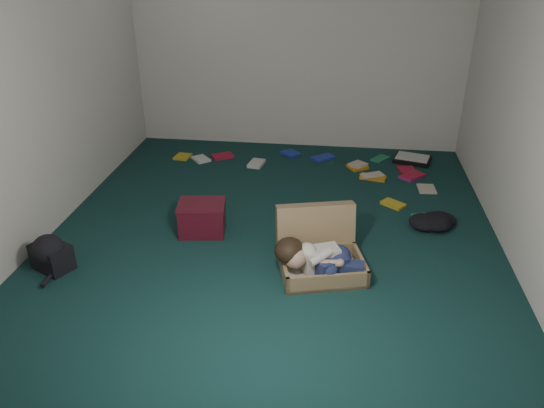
# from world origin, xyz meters

# --- Properties ---
(floor) EXTENTS (4.50, 4.50, 0.00)m
(floor) POSITION_xyz_m (0.00, 0.00, 0.00)
(floor) COLOR #123534
(floor) RESTS_ON ground
(wall_back) EXTENTS (4.50, 0.00, 4.50)m
(wall_back) POSITION_xyz_m (0.00, 2.25, 1.30)
(wall_back) COLOR white
(wall_back) RESTS_ON ground
(wall_front) EXTENTS (4.50, 0.00, 4.50)m
(wall_front) POSITION_xyz_m (0.00, -2.25, 1.30)
(wall_front) COLOR white
(wall_front) RESTS_ON ground
(wall_left) EXTENTS (0.00, 4.50, 4.50)m
(wall_left) POSITION_xyz_m (-2.00, 0.00, 1.30)
(wall_left) COLOR white
(wall_left) RESTS_ON ground
(wall_right) EXTENTS (0.00, 4.50, 4.50)m
(wall_right) POSITION_xyz_m (2.00, 0.00, 1.30)
(wall_right) COLOR white
(wall_right) RESTS_ON ground
(suitcase) EXTENTS (0.79, 0.77, 0.48)m
(suitcase) POSITION_xyz_m (0.43, -0.53, 0.14)
(suitcase) COLOR #947851
(suitcase) RESTS_ON floor
(person) EXTENTS (0.72, 0.36, 0.30)m
(person) POSITION_xyz_m (0.43, -0.70, 0.18)
(person) COLOR silver
(person) RESTS_ON suitcase
(maroon_bin) EXTENTS (0.46, 0.38, 0.29)m
(maroon_bin) POSITION_xyz_m (-0.64, -0.11, 0.15)
(maroon_bin) COLOR #50101D
(maroon_bin) RESTS_ON floor
(backpack) EXTENTS (0.49, 0.45, 0.23)m
(backpack) POSITION_xyz_m (-1.70, -0.83, 0.12)
(backpack) COLOR black
(backpack) RESTS_ON floor
(clothing_pile) EXTENTS (0.49, 0.44, 0.13)m
(clothing_pile) POSITION_xyz_m (1.42, 0.30, 0.07)
(clothing_pile) COLOR black
(clothing_pile) RESTS_ON floor
(paper_tray) EXTENTS (0.48, 0.41, 0.06)m
(paper_tray) POSITION_xyz_m (1.43, 1.86, 0.03)
(paper_tray) COLOR black
(paper_tray) RESTS_ON floor
(book_scatter) EXTENTS (3.04, 1.80, 0.02)m
(book_scatter) POSITION_xyz_m (0.44, 1.42, 0.01)
(book_scatter) COLOR gold
(book_scatter) RESTS_ON floor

